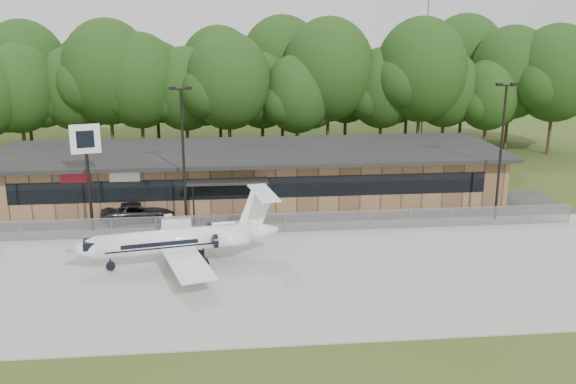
{
  "coord_description": "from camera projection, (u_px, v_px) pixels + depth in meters",
  "views": [
    {
      "loc": [
        -2.17,
        -27.66,
        14.96
      ],
      "look_at": [
        1.87,
        12.0,
        3.86
      ],
      "focal_mm": 40.0,
      "sensor_mm": 36.0,
      "label": 1
    }
  ],
  "objects": [
    {
      "name": "light_pole_mid",
      "position": [
        183.0,
        148.0,
        44.46
      ],
      "size": [
        1.55,
        0.3,
        10.23
      ],
      "color": "black",
      "rests_on": "ground"
    },
    {
      "name": "ground",
      "position": [
        275.0,
        337.0,
        30.74
      ],
      "size": [
        160.0,
        160.0,
        0.0
      ],
      "primitive_type": "plane",
      "color": "#3A4D1B",
      "rests_on": "ground"
    },
    {
      "name": "light_pole_right",
      "position": [
        502.0,
        142.0,
        46.7
      ],
      "size": [
        1.55,
        0.3,
        10.23
      ],
      "color": "black",
      "rests_on": "ground"
    },
    {
      "name": "parking_lot",
      "position": [
        254.0,
        214.0,
        49.42
      ],
      "size": [
        50.0,
        9.0,
        0.06
      ],
      "primitive_type": "cube",
      "color": "#383835",
      "rests_on": "ground"
    },
    {
      "name": "radio_mast",
      "position": [
        427.0,
        35.0,
        75.53
      ],
      "size": [
        0.2,
        0.2,
        25.0
      ],
      "primitive_type": "cylinder",
      "color": "gray",
      "rests_on": "ground"
    },
    {
      "name": "terminal",
      "position": [
        251.0,
        174.0,
        53.1
      ],
      "size": [
        41.0,
        11.65,
        4.3
      ],
      "color": "#946D4A",
      "rests_on": "ground"
    },
    {
      "name": "fence",
      "position": [
        257.0,
        224.0,
        44.9
      ],
      "size": [
        46.0,
        0.04,
        1.52
      ],
      "color": "gray",
      "rests_on": "ground"
    },
    {
      "name": "pole_sign",
      "position": [
        86.0,
        150.0,
        44.12
      ],
      "size": [
        2.01,
        0.72,
        7.69
      ],
      "rotation": [
        0.0,
        0.0,
        0.25
      ],
      "color": "black",
      "rests_on": "ground"
    },
    {
      "name": "apron",
      "position": [
        264.0,
        272.0,
        38.39
      ],
      "size": [
        64.0,
        18.0,
        0.08
      ],
      "primitive_type": "cube",
      "color": "#9E9B93",
      "rests_on": "ground"
    },
    {
      "name": "business_jet",
      "position": [
        182.0,
        241.0,
        39.18
      ],
      "size": [
        12.98,
        11.64,
        4.37
      ],
      "rotation": [
        0.0,
        0.0,
        0.17
      ],
      "color": "white",
      "rests_on": "ground"
    },
    {
      "name": "treeline",
      "position": [
        243.0,
        86.0,
        68.98
      ],
      "size": [
        72.0,
        12.0,
        15.0
      ],
      "primitive_type": null,
      "color": "#1A3210",
      "rests_on": "ground"
    },
    {
      "name": "suv",
      "position": [
        138.0,
        212.0,
        47.72
      ],
      "size": [
        5.57,
        3.2,
        1.46
      ],
      "primitive_type": "imported",
      "rotation": [
        0.0,
        0.0,
        1.72
      ],
      "color": "#2B2C2E",
      "rests_on": "ground"
    }
  ]
}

